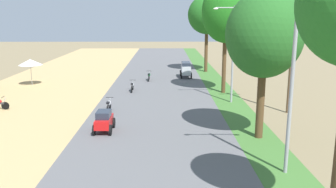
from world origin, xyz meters
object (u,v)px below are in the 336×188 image
object	(u,v)px
streetlamp_mid	(233,47)
motorbike_ahead_second	(109,105)
utility_pole_near	(292,42)
motorbike_ahead_fourth	(149,76)
median_tree_fourth	(207,15)
median_tree_third	(226,12)
median_tree_second	(264,35)
vendor_umbrella	(30,62)
motorbike_ahead_third	(132,86)
streetlamp_near	(293,70)
car_van_silver	(186,69)
car_hatchback_red	(104,120)

from	to	relation	value
streetlamp_mid	motorbike_ahead_second	xyz separation A→B (m)	(-9.11, -2.80, -3.74)
utility_pole_near	motorbike_ahead_fourth	size ratio (longest dim) A/B	5.27
median_tree_fourth	motorbike_ahead_second	bearing A→B (deg)	-115.94
median_tree_third	streetlamp_mid	world-z (taller)	median_tree_third
median_tree_second	median_tree_third	size ratio (longest dim) A/B	0.84
median_tree_second	utility_pole_near	xyz separation A→B (m)	(3.40, 5.29, -0.75)
median_tree_second	motorbike_ahead_second	size ratio (longest dim) A/B	4.43
median_tree_third	utility_pole_near	distance (m)	7.59
vendor_umbrella	streetlamp_mid	world-z (taller)	streetlamp_mid
vendor_umbrella	median_tree_second	xyz separation A→B (m)	(18.09, -15.30, 3.38)
motorbike_ahead_third	motorbike_ahead_fourth	xyz separation A→B (m)	(1.26, 5.35, 0.00)
median_tree_second	median_tree_third	world-z (taller)	median_tree_third
motorbike_ahead_second	median_tree_third	bearing A→B (deg)	34.94
vendor_umbrella	median_tree_second	world-z (taller)	median_tree_second
streetlamp_mid	utility_pole_near	bearing A→B (deg)	-40.44
median_tree_third	streetlamp_near	size ratio (longest dim) A/B	1.23
motorbike_ahead_second	vendor_umbrella	bearing A→B (deg)	132.19
streetlamp_mid	motorbike_ahead_second	bearing A→B (deg)	-162.91
vendor_umbrella	motorbike_ahead_third	bearing A→B (deg)	-16.53
motorbike_ahead_fourth	median_tree_second	bearing A→B (deg)	-68.87
utility_pole_near	motorbike_ahead_second	xyz separation A→B (m)	(-12.53, 0.12, -4.36)
median_tree_third	median_tree_fourth	size ratio (longest dim) A/B	1.06
utility_pole_near	car_van_silver	size ratio (longest dim) A/B	3.94
vendor_umbrella	motorbike_ahead_fourth	bearing A→B (deg)	11.95
vendor_umbrella	streetlamp_mid	bearing A→B (deg)	-21.41
motorbike_ahead_fourth	vendor_umbrella	bearing A→B (deg)	-168.05
streetlamp_near	motorbike_ahead_third	world-z (taller)	streetlamp_near
streetlamp_near	motorbike_ahead_third	bearing A→B (deg)	115.59
streetlamp_mid	utility_pole_near	distance (m)	4.54
vendor_umbrella	utility_pole_near	distance (m)	23.85
median_tree_third	utility_pole_near	xyz separation A→B (m)	(3.47, -6.45, -2.01)
streetlamp_mid	motorbike_ahead_second	distance (m)	10.24
streetlamp_near	utility_pole_near	world-z (taller)	utility_pole_near
streetlamp_near	motorbike_ahead_second	xyz separation A→B (m)	(-9.11, 9.93, -3.94)
median_tree_third	median_tree_fourth	world-z (taller)	median_tree_third
motorbike_ahead_second	streetlamp_near	bearing A→B (deg)	-47.47
median_tree_second	streetlamp_near	xyz separation A→B (m)	(-0.02, -4.52, -1.17)
car_van_silver	motorbike_ahead_fourth	distance (m)	4.36
motorbike_ahead_second	utility_pole_near	bearing A→B (deg)	-0.53
median_tree_third	car_van_silver	distance (m)	10.17
utility_pole_near	motorbike_ahead_fourth	world-z (taller)	utility_pole_near
median_tree_third	motorbike_ahead_fourth	size ratio (longest dim) A/B	5.28
streetlamp_mid	utility_pole_near	size ratio (longest dim) A/B	0.77
median_tree_second	streetlamp_near	world-z (taller)	median_tree_second
median_tree_second	car_hatchback_red	bearing A→B (deg)	172.96
utility_pole_near	motorbike_ahead_third	bearing A→B (deg)	148.53
median_tree_second	vendor_umbrella	bearing A→B (deg)	139.79
utility_pole_near	motorbike_ahead_third	size ratio (longest dim) A/B	5.27
motorbike_ahead_third	car_hatchback_red	bearing A→B (deg)	-93.34
motorbike_ahead_second	motorbike_ahead_third	bearing A→B (deg)	81.42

